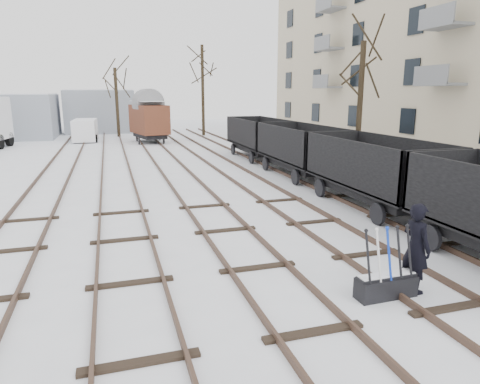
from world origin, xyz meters
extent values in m
plane|color=white|center=(0.00, 0.00, 0.00)|extent=(120.00, 120.00, 0.00)
cube|color=black|center=(-6.72, 14.00, 0.07)|extent=(0.07, 52.00, 0.15)
cube|color=black|center=(-5.28, 14.00, 0.07)|extent=(0.07, 52.00, 0.15)
cube|color=black|center=(-6.00, 2.00, 0.03)|extent=(1.90, 0.20, 0.08)
cube|color=black|center=(-3.72, 14.00, 0.07)|extent=(0.07, 52.00, 0.15)
cube|color=black|center=(-2.28, 14.00, 0.07)|extent=(0.07, 52.00, 0.15)
cube|color=black|center=(-3.00, 2.00, 0.03)|extent=(1.90, 0.20, 0.08)
cube|color=black|center=(-0.72, 14.00, 0.07)|extent=(0.07, 52.00, 0.15)
cube|color=black|center=(0.72, 14.00, 0.07)|extent=(0.07, 52.00, 0.15)
cube|color=black|center=(0.00, 2.00, 0.03)|extent=(1.90, 0.20, 0.08)
cube|color=black|center=(2.28, 14.00, 0.07)|extent=(0.07, 52.00, 0.15)
cube|color=black|center=(3.72, 14.00, 0.07)|extent=(0.07, 52.00, 0.15)
cube|color=black|center=(3.00, 2.00, 0.03)|extent=(1.90, 0.20, 0.08)
cube|color=black|center=(5.28, 14.00, 0.07)|extent=(0.07, 52.00, 0.15)
cube|color=black|center=(6.72, 14.00, 0.07)|extent=(0.07, 52.00, 0.15)
cube|color=black|center=(6.00, 2.00, 0.03)|extent=(1.90, 0.20, 0.08)
cube|color=gray|center=(-4.00, 40.00, 2.20)|extent=(7.00, 6.00, 4.40)
cube|color=white|center=(-4.00, 40.00, 4.45)|extent=(6.86, 5.88, 0.10)
cube|color=black|center=(2.06, -2.17, 0.22)|extent=(1.31, 0.45, 0.44)
cube|color=black|center=(2.06, -2.17, 0.46)|extent=(1.31, 0.33, 0.06)
cube|color=white|center=(2.06, -2.17, 0.50)|extent=(1.26, 0.29, 0.03)
cylinder|color=black|center=(1.56, -2.18, 0.95)|extent=(0.06, 0.32, 1.08)
cylinder|color=silver|center=(1.81, -2.17, 0.95)|extent=(0.06, 0.32, 1.08)
cylinder|color=#0D2FAE|center=(2.06, -2.17, 0.95)|extent=(0.06, 0.32, 1.08)
cylinder|color=black|center=(2.31, -2.16, 0.95)|extent=(0.06, 0.32, 1.08)
cylinder|color=black|center=(2.56, -2.15, 0.95)|extent=(0.06, 0.32, 1.08)
imported|color=black|center=(2.81, -2.07, 0.97)|extent=(0.54, 0.76, 1.94)
cube|color=black|center=(6.00, 4.21, 0.68)|extent=(1.99, 5.48, 0.42)
cube|color=black|center=(6.00, 4.21, 0.88)|extent=(2.49, 6.23, 0.12)
cube|color=black|center=(4.81, 4.21, 1.71)|extent=(0.10, 6.23, 1.66)
cube|color=black|center=(7.19, 4.21, 1.71)|extent=(0.10, 6.23, 1.66)
cube|color=white|center=(6.00, 4.21, 0.99)|extent=(2.24, 5.98, 0.06)
cylinder|color=black|center=(4.86, 2.22, 0.36)|extent=(0.12, 0.73, 0.73)
cylinder|color=black|center=(7.14, 6.21, 0.36)|extent=(0.12, 0.73, 0.73)
cube|color=black|center=(6.00, 10.61, 0.68)|extent=(1.99, 5.48, 0.42)
cube|color=black|center=(6.00, 10.61, 0.88)|extent=(2.49, 6.23, 0.12)
cube|color=black|center=(4.81, 10.61, 1.71)|extent=(0.10, 6.23, 1.66)
cube|color=black|center=(7.19, 10.61, 1.71)|extent=(0.10, 6.23, 1.66)
cube|color=white|center=(6.00, 10.61, 0.99)|extent=(2.24, 5.98, 0.06)
cylinder|color=black|center=(4.86, 8.62, 0.36)|extent=(0.12, 0.73, 0.73)
cylinder|color=black|center=(7.14, 12.61, 0.36)|extent=(0.12, 0.73, 0.73)
cube|color=black|center=(6.00, 17.01, 0.68)|extent=(1.99, 5.48, 0.42)
cube|color=black|center=(6.00, 17.01, 0.88)|extent=(2.49, 6.23, 0.12)
cube|color=black|center=(4.81, 17.01, 1.71)|extent=(0.10, 6.23, 1.66)
cube|color=black|center=(7.19, 17.01, 1.71)|extent=(0.10, 6.23, 1.66)
cube|color=white|center=(6.00, 17.01, 0.99)|extent=(2.24, 5.98, 0.06)
cylinder|color=black|center=(4.86, 15.02, 0.36)|extent=(0.12, 0.73, 0.73)
cylinder|color=black|center=(7.14, 19.01, 0.36)|extent=(0.12, 0.73, 0.73)
cube|color=black|center=(0.09, 28.33, 0.59)|extent=(2.58, 4.30, 0.36)
cube|color=#542B19|center=(0.09, 28.33, 1.96)|extent=(3.12, 4.93, 2.37)
cube|color=white|center=(0.09, 28.33, 3.47)|extent=(2.86, 4.66, 0.04)
cylinder|color=black|center=(-0.91, 26.87, 0.32)|extent=(0.11, 0.64, 0.64)
cylinder|color=black|center=(1.09, 29.79, 0.32)|extent=(0.11, 0.64, 0.64)
cylinder|color=black|center=(-11.29, 29.00, 0.56)|extent=(0.34, 1.12, 1.12)
cube|color=white|center=(-5.20, 30.84, 0.97)|extent=(2.03, 4.36, 1.75)
cube|color=white|center=(-5.20, 30.84, 1.87)|extent=(1.98, 4.26, 0.04)
cylinder|color=black|center=(-6.08, 29.47, 0.34)|extent=(0.21, 0.68, 0.68)
cylinder|color=black|center=(-4.33, 32.20, 0.34)|extent=(0.21, 0.68, 0.68)
cylinder|color=black|center=(9.82, 11.46, 3.40)|extent=(0.30, 0.30, 6.80)
cylinder|color=black|center=(-2.32, 34.12, 3.22)|extent=(0.30, 0.30, 6.45)
cylinder|color=black|center=(5.81, 32.98, 4.32)|extent=(0.30, 0.30, 8.63)
camera|label=1|loc=(-3.23, -9.12, 4.16)|focal=32.00mm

